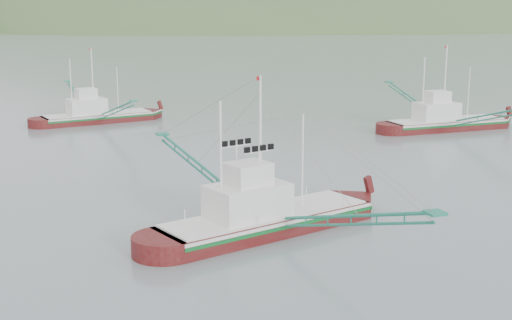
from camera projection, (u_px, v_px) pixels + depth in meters
name	position (u px, v px, depth m)	size (l,w,h in m)	color
ground	(293.00, 237.00, 40.11)	(1200.00, 1200.00, 0.00)	slate
main_boat	(265.00, 201.00, 40.51)	(13.71, 23.48, 9.71)	#480C0C
bg_boat_right	(445.00, 118.00, 74.46)	(12.95, 23.45, 9.49)	#480C0C
bg_boat_far	(96.00, 109.00, 79.10)	(12.52, 21.79, 8.90)	#480C0C
headland_right	(361.00, 24.00, 515.96)	(684.00, 432.00, 306.00)	#415D30
ridge_distant	(46.00, 23.00, 562.98)	(960.00, 400.00, 240.00)	slate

